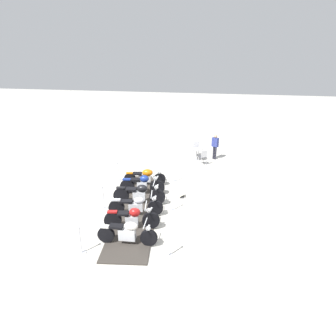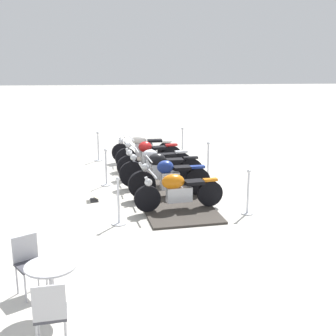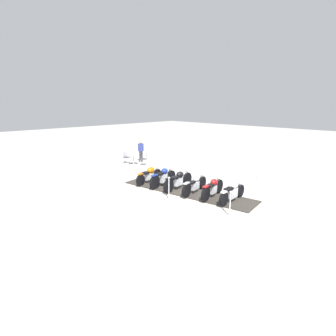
% 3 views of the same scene
% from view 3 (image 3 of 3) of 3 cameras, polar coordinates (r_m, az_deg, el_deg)
% --- Properties ---
extents(ground_plane, '(80.00, 80.00, 0.00)m').
position_cam_3_polar(ground_plane, '(13.92, 3.88, -5.01)').
color(ground_plane, beige).
extents(display_platform, '(7.39, 2.64, 0.05)m').
position_cam_3_polar(display_platform, '(13.92, 3.88, -4.91)').
color(display_platform, '#38332D').
rests_on(display_platform, ground_plane).
extents(motorcycle_cream, '(0.70, 2.17, 0.90)m').
position_cam_3_polar(motorcycle_cream, '(12.67, 13.58, -4.92)').
color(motorcycle_cream, black).
rests_on(motorcycle_cream, display_platform).
extents(motorcycle_maroon, '(0.78, 2.14, 0.99)m').
position_cam_3_polar(motorcycle_maroon, '(13.07, 9.53, -4.11)').
color(motorcycle_maroon, black).
rests_on(motorcycle_maroon, display_platform).
extents(motorcycle_chrome, '(0.75, 2.27, 0.97)m').
position_cam_3_polar(motorcycle_chrome, '(13.54, 5.75, -3.45)').
color(motorcycle_chrome, black).
rests_on(motorcycle_chrome, display_platform).
extents(motorcycle_black, '(0.65, 2.36, 1.04)m').
position_cam_3_polar(motorcycle_black, '(14.06, 2.28, -2.50)').
color(motorcycle_black, black).
rests_on(motorcycle_black, display_platform).
extents(motorcycle_navy, '(0.78, 2.15, 1.02)m').
position_cam_3_polar(motorcycle_navy, '(14.62, -0.99, -1.90)').
color(motorcycle_navy, black).
rests_on(motorcycle_navy, display_platform).
extents(motorcycle_copper, '(0.76, 2.14, 0.92)m').
position_cam_3_polar(motorcycle_copper, '(15.27, -3.91, -1.30)').
color(motorcycle_copper, black).
rests_on(motorcycle_copper, display_platform).
extents(stanchion_left_mid, '(0.29, 0.29, 1.12)m').
position_cam_3_polar(stanchion_left_mid, '(12.64, 0.18, -5.03)').
color(stanchion_left_mid, silver).
rests_on(stanchion_left_mid, ground_plane).
extents(stanchion_left_front, '(0.32, 0.32, 1.05)m').
position_cam_3_polar(stanchion_left_front, '(11.20, 12.99, -8.20)').
color(stanchion_left_front, silver).
rests_on(stanchion_left_front, ground_plane).
extents(stanchion_right_mid, '(0.32, 0.32, 1.05)m').
position_cam_3_polar(stanchion_right_mid, '(15.04, 7.02, -2.30)').
color(stanchion_right_mid, silver).
rests_on(stanchion_right_mid, ground_plane).
extents(stanchion_right_rear, '(0.34, 0.34, 1.06)m').
position_cam_3_polar(stanchion_right_rear, '(16.73, -2.11, -0.61)').
color(stanchion_right_rear, silver).
rests_on(stanchion_right_rear, ground_plane).
extents(stanchion_left_rear, '(0.29, 0.29, 1.07)m').
position_cam_3_polar(stanchion_left_rear, '(14.61, -9.52, -2.72)').
color(stanchion_left_rear, silver).
rests_on(stanchion_left_rear, ground_plane).
extents(stanchion_right_front, '(0.30, 0.30, 1.01)m').
position_cam_3_polar(stanchion_right_front, '(13.84, 18.11, -4.29)').
color(stanchion_right_front, silver).
rests_on(stanchion_right_front, ground_plane).
extents(info_placard, '(0.37, 0.27, 0.21)m').
position_cam_3_polar(info_placard, '(16.13, 3.71, -2.16)').
color(info_placard, '#333338').
rests_on(info_placard, ground_plane).
extents(cafe_table, '(0.72, 0.72, 0.79)m').
position_cam_3_polar(cafe_table, '(19.84, -7.31, 2.31)').
color(cafe_table, '#B7B7BC').
rests_on(cafe_table, ground_plane).
extents(cafe_chair_near_table, '(0.45, 0.45, 0.97)m').
position_cam_3_polar(cafe_chair_near_table, '(20.42, -8.98, 2.50)').
color(cafe_chair_near_table, '#B7B7BC').
rests_on(cafe_chair_near_table, ground_plane).
extents(cafe_chair_across_table, '(0.56, 0.56, 0.92)m').
position_cam_3_polar(cafe_chair_across_table, '(19.61, -5.03, 2.10)').
color(cafe_chair_across_table, '#B7B7BC').
rests_on(cafe_chair_across_table, ground_plane).
extents(bystander_person, '(0.38, 0.46, 1.63)m').
position_cam_3_polar(bystander_person, '(20.83, -5.79, 3.98)').
color(bystander_person, '#23232D').
rests_on(bystander_person, ground_plane).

